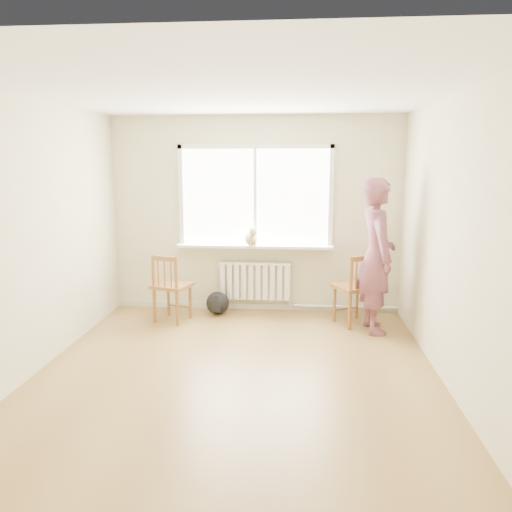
% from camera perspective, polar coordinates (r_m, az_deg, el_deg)
% --- Properties ---
extents(floor, '(4.50, 4.50, 0.00)m').
position_cam_1_polar(floor, '(5.10, -2.29, -13.34)').
color(floor, olive).
rests_on(floor, ground).
extents(ceiling, '(4.50, 4.50, 0.00)m').
position_cam_1_polar(ceiling, '(4.70, -2.54, 18.32)').
color(ceiling, white).
rests_on(ceiling, back_wall).
extents(back_wall, '(4.00, 0.01, 2.70)m').
position_cam_1_polar(back_wall, '(6.93, -0.07, 4.70)').
color(back_wall, beige).
rests_on(back_wall, ground).
extents(window, '(2.12, 0.05, 1.42)m').
position_cam_1_polar(window, '(6.88, -0.09, 7.27)').
color(window, white).
rests_on(window, back_wall).
extents(windowsill, '(2.15, 0.22, 0.04)m').
position_cam_1_polar(windowsill, '(6.88, -0.15, 1.13)').
color(windowsill, white).
rests_on(windowsill, back_wall).
extents(radiator, '(1.00, 0.12, 0.55)m').
position_cam_1_polar(radiator, '(7.00, -0.13, -2.81)').
color(radiator, white).
rests_on(radiator, back_wall).
extents(heating_pipe, '(1.40, 0.04, 0.04)m').
position_cam_1_polar(heating_pipe, '(7.13, 10.01, -5.72)').
color(heating_pipe, silver).
rests_on(heating_pipe, back_wall).
extents(baseboard, '(4.00, 0.03, 0.08)m').
position_cam_1_polar(baseboard, '(7.17, -0.08, -5.77)').
color(baseboard, beige).
rests_on(baseboard, ground).
extents(chair_left, '(0.55, 0.54, 0.90)m').
position_cam_1_polar(chair_left, '(6.62, -9.79, -3.62)').
color(chair_left, '#95582B').
rests_on(chair_left, floor).
extents(chair_right, '(0.62, 0.61, 0.94)m').
position_cam_1_polar(chair_right, '(6.51, 11.42, -3.78)').
color(chair_right, '#95582B').
rests_on(chair_right, floor).
extents(person, '(0.54, 0.74, 1.89)m').
position_cam_1_polar(person, '(6.25, 13.59, -0.00)').
color(person, '#BB3E5E').
rests_on(person, floor).
extents(cat, '(0.26, 0.42, 0.29)m').
position_cam_1_polar(cat, '(6.78, -0.51, 2.15)').
color(cat, beige).
rests_on(cat, windowsill).
extents(backpack, '(0.32, 0.25, 0.32)m').
position_cam_1_polar(backpack, '(6.93, -4.41, -5.38)').
color(backpack, black).
rests_on(backpack, floor).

